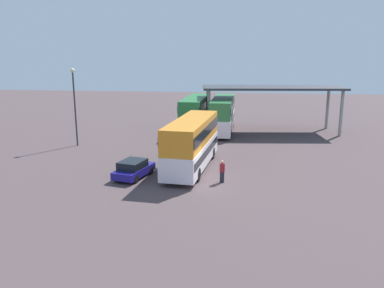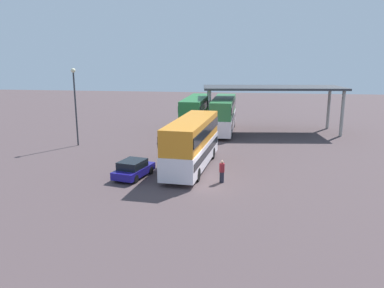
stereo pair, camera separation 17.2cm
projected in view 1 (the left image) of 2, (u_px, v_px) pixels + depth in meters
The scene contains 8 objects.
ground_plane at pixel (202, 183), 27.48m from camera, with size 140.00×140.00×0.00m, color #4D3E40.
double_decker_main at pixel (192, 141), 30.61m from camera, with size 3.37×10.59×4.02m.
parked_hatchback at pixel (134, 169), 28.49m from camera, with size 2.53×4.04×1.35m.
double_decker_near_canopy at pixel (195, 113), 46.05m from camera, with size 2.71×10.35×4.07m.
double_decker_mid_row at pixel (223, 113), 45.39m from camera, with size 2.53×11.08×4.07m.
depot_canopy at pixel (272, 90), 44.76m from camera, with size 16.76×7.80×5.41m.
lamppost_tall at pixel (74, 98), 37.77m from camera, with size 0.44×0.44×7.74m.
pedestrian_waiting at pixel (222, 172), 27.34m from camera, with size 0.38×0.38×1.64m.
Camera 1 is at (2.90, -25.99, 8.90)m, focal length 35.67 mm.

